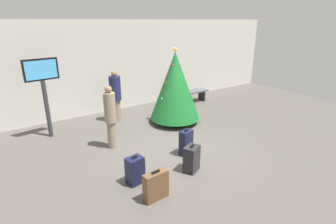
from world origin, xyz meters
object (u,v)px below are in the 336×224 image
(flight_info_kiosk, at_px, (43,83))
(suitcase_0, at_px, (192,159))
(waiting_bench, at_px, (192,94))
(holiday_tree, at_px, (175,86))
(suitcase_3, at_px, (135,170))
(traveller_1, at_px, (110,116))
(suitcase_1, at_px, (156,186))
(suitcase_2, at_px, (186,143))
(traveller_0, at_px, (116,95))

(flight_info_kiosk, relative_size, suitcase_0, 3.54)
(waiting_bench, bearing_deg, suitcase_0, -130.05)
(flight_info_kiosk, bearing_deg, suitcase_0, -60.23)
(holiday_tree, bearing_deg, suitcase_0, -119.16)
(holiday_tree, distance_m, suitcase_3, 3.66)
(traveller_1, height_order, suitcase_3, traveller_1)
(flight_info_kiosk, distance_m, suitcase_0, 4.51)
(suitcase_1, xyz_separation_m, suitcase_2, (1.56, 1.05, 0.04))
(suitcase_0, bearing_deg, waiting_bench, 49.95)
(suitcase_0, distance_m, suitcase_3, 1.28)
(flight_info_kiosk, distance_m, suitcase_2, 4.18)
(holiday_tree, xyz_separation_m, flight_info_kiosk, (-3.60, 1.16, 0.33))
(traveller_0, distance_m, traveller_1, 1.92)
(traveller_0, height_order, traveller_1, traveller_0)
(suitcase_2, bearing_deg, waiting_bench, 48.11)
(traveller_0, distance_m, suitcase_2, 3.19)
(waiting_bench, bearing_deg, suitcase_3, -141.30)
(waiting_bench, relative_size, suitcase_1, 2.31)
(suitcase_3, bearing_deg, suitcase_0, -13.70)
(waiting_bench, xyz_separation_m, suitcase_0, (-3.35, -3.98, -0.06))
(traveller_0, relative_size, traveller_1, 1.02)
(suitcase_0, height_order, suitcase_3, suitcase_0)
(suitcase_0, height_order, suitcase_1, suitcase_0)
(flight_info_kiosk, relative_size, suitcase_1, 3.73)
(waiting_bench, height_order, suitcase_0, suitcase_0)
(traveller_0, height_order, suitcase_3, traveller_0)
(flight_info_kiosk, height_order, traveller_0, flight_info_kiosk)
(traveller_1, relative_size, suitcase_0, 2.64)
(traveller_0, xyz_separation_m, suitcase_0, (0.07, -3.78, -0.59))
(suitcase_2, bearing_deg, traveller_0, 98.26)
(flight_info_kiosk, xyz_separation_m, suitcase_3, (0.90, -3.46, -1.28))
(waiting_bench, xyz_separation_m, suitcase_1, (-4.52, -4.36, -0.08))
(holiday_tree, relative_size, suitcase_1, 4.04)
(holiday_tree, height_order, suitcase_3, holiday_tree)
(suitcase_2, bearing_deg, suitcase_0, -119.45)
(flight_info_kiosk, bearing_deg, waiting_bench, 2.34)
(suitcase_0, xyz_separation_m, suitcase_2, (0.38, 0.68, 0.02))
(holiday_tree, height_order, traveller_0, holiday_tree)
(traveller_1, height_order, suitcase_1, traveller_1)
(suitcase_0, bearing_deg, traveller_0, 91.05)
(suitcase_0, distance_m, suitcase_1, 1.23)
(suitcase_1, bearing_deg, flight_info_kiosk, 103.28)
(holiday_tree, distance_m, suitcase_0, 3.11)
(suitcase_3, bearing_deg, traveller_1, 81.35)
(traveller_0, xyz_separation_m, suitcase_2, (0.45, -3.10, -0.57))
(traveller_1, distance_m, suitcase_1, 2.54)
(traveller_1, distance_m, suitcase_3, 1.90)
(waiting_bench, bearing_deg, suitcase_2, -131.89)
(holiday_tree, relative_size, suitcase_2, 3.60)
(traveller_0, relative_size, suitcase_2, 2.53)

